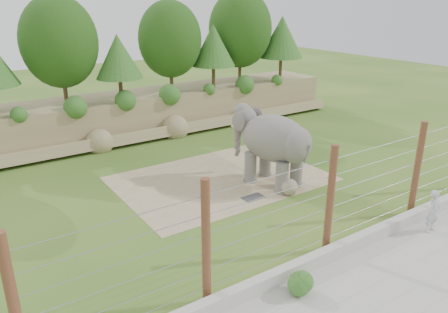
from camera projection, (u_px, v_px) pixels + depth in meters
ground at (249, 204)px, 19.12m from camera, size 90.00×90.00×0.00m
back_embankment at (138, 72)px, 27.91m from camera, size 30.00×5.52×8.77m
dirt_patch at (221, 179)px, 21.72m from camera, size 10.00×7.00×0.02m
drain_grate at (253, 197)px, 19.64m from camera, size 1.00×0.60×0.03m
elephant at (274, 149)px, 20.59m from camera, size 2.79×4.69×3.55m
stone_ball at (289, 187)px, 19.82m from camera, size 0.77×0.77×0.77m
retaining_wall at (337, 251)px, 15.15m from camera, size 26.00×0.35×0.50m
walkway at (384, 286)px, 13.68m from camera, size 26.00×4.00×0.01m
barrier_fence at (330, 200)px, 14.93m from camera, size 20.26×0.26×4.00m
walkway_shrub at (299, 285)px, 13.14m from camera, size 0.78×0.78×0.78m
zookeeper at (434, 211)px, 16.61m from camera, size 0.65×0.45×1.71m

